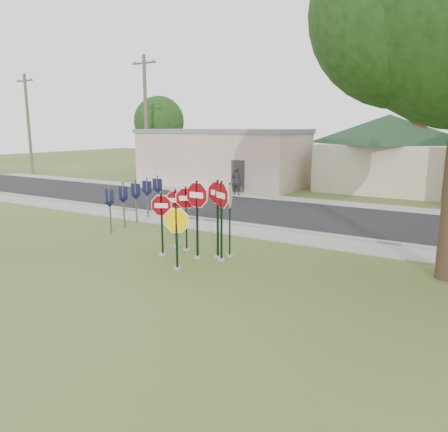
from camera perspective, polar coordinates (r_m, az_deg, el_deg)
The scene contains 20 objects.
ground at distance 13.78m, azimuth -7.27°, elevation -6.83°, with size 120.00×120.00×0.00m, color #3A501E.
sidewalk_near at distance 18.22m, azimuth 3.53°, elevation -2.12°, with size 60.00×1.60×0.06m, color gray.
road at distance 22.21m, azimuth 8.95°, elevation 0.21°, with size 60.00×7.00×0.04m, color black.
sidewalk_far at distance 26.18m, azimuth 12.55°, elevation 1.80°, with size 60.00×1.60×0.06m, color gray.
curb at distance 19.08m, azimuth 4.93°, elevation -1.39°, with size 60.00×0.20×0.14m, color gray.
stop_sign_center at distance 14.35m, azimuth -3.54°, elevation 1.13°, with size 1.18×0.24×2.73m.
stop_sign_yellow at distance 13.33m, azimuth -6.21°, elevation -1.90°, with size 1.03×0.41×2.09m.
stop_sign_left at distance 14.87m, azimuth -8.13°, elevation -0.14°, with size 0.92×0.41×2.24m.
stop_sign_right at distance 14.05m, azimuth -0.34°, elevation 1.00°, with size 1.03×0.57×2.76m.
stop_sign_back_right at distance 14.37m, azimuth -0.83°, elevation 1.10°, with size 1.06×0.24×2.74m.
stop_sign_back_left at distance 15.33m, azimuth -4.96°, elevation 0.78°, with size 0.88×0.57×2.41m.
stop_sign_far_right at distance 14.47m, azimuth 0.77°, elevation 0.91°, with size 0.42×1.02×2.64m.
stop_sign_far_left at distance 15.82m, azimuth -6.33°, elevation 0.63°, with size 0.91×0.43×2.25m.
route_sign_row at distance 20.26m, azimuth -11.44°, elevation 2.50°, with size 1.43×4.63×2.00m.
building_stucco at distance 33.10m, azimuth -0.15°, elevation 7.74°, with size 12.20×6.20×4.20m.
building_house at distance 32.79m, azimuth 20.64°, elevation 9.61°, with size 11.60×11.60×6.20m.
utility_pole_near at distance 33.74m, azimuth -10.16°, elevation 12.43°, with size 2.20×0.26×9.50m.
utility_pole_far at distance 44.23m, azimuth -24.18°, elevation 11.03°, with size 2.20×0.26×9.00m.
bg_tree_left at distance 44.33m, azimuth -8.46°, elevation 12.10°, with size 4.90×4.90×7.35m.
pedestrian at distance 28.05m, azimuth 1.65°, elevation 4.60°, with size 0.65×0.42×1.77m, color black.
Camera 1 is at (8.21, -10.19, 4.31)m, focal length 35.00 mm.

